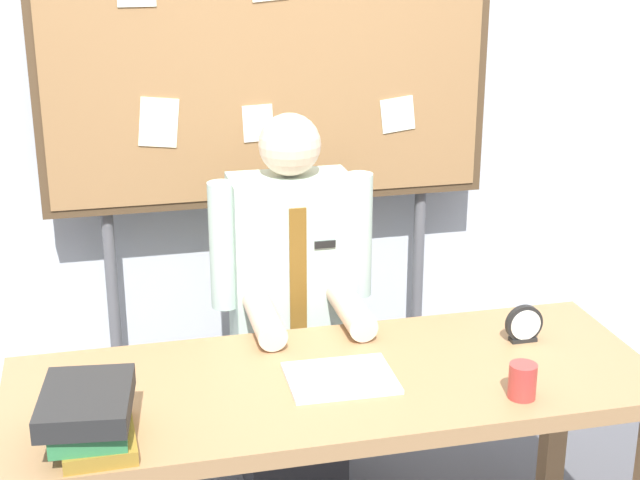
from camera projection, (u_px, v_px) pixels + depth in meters
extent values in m
cube|color=silver|center=(259.00, 94.00, 3.55)|extent=(6.40, 0.08, 2.70)
cube|color=#9E754C|center=(335.00, 385.00, 2.70)|extent=(1.84, 0.69, 0.05)
cube|color=#9E754C|center=(555.00, 417.00, 3.27)|extent=(0.07, 0.07, 0.70)
cube|color=#2D2D33|center=(293.00, 435.00, 3.41)|extent=(0.34, 0.30, 0.44)
cube|color=#B2CCBC|center=(291.00, 282.00, 3.22)|extent=(0.40, 0.22, 0.74)
sphere|color=beige|center=(290.00, 144.00, 3.06)|extent=(0.20, 0.20, 0.20)
cylinder|color=#B2CCBC|center=(223.00, 246.00, 3.10)|extent=(0.09, 0.09, 0.43)
cylinder|color=#B2CCBC|center=(359.00, 235.00, 3.20)|extent=(0.09, 0.09, 0.43)
cylinder|color=beige|center=(264.00, 318.00, 2.95)|extent=(0.09, 0.30, 0.09)
cylinder|color=beige|center=(351.00, 310.00, 3.01)|extent=(0.09, 0.30, 0.09)
cube|color=brown|center=(298.00, 279.00, 3.10)|extent=(0.06, 0.01, 0.48)
cube|color=black|center=(325.00, 244.00, 3.08)|extent=(0.07, 0.01, 0.02)
cube|color=#4C3823|center=(268.00, 43.00, 3.30)|extent=(1.61, 0.05, 1.16)
cube|color=olive|center=(269.00, 43.00, 3.29)|extent=(1.55, 0.04, 1.10)
cylinder|color=#59595E|center=(116.00, 333.00, 3.54)|extent=(0.04, 0.04, 1.02)
cylinder|color=#59595E|center=(417.00, 304.00, 3.80)|extent=(0.04, 0.04, 1.02)
cube|color=white|center=(258.00, 123.00, 3.35)|extent=(0.11, 0.00, 0.13)
cube|color=#F4EFCC|center=(159.00, 122.00, 3.26)|extent=(0.15, 0.00, 0.18)
cube|color=silver|center=(398.00, 115.00, 3.46)|extent=(0.14, 0.00, 0.14)
cube|color=olive|center=(98.00, 435.00, 2.35)|extent=(0.18, 0.28, 0.04)
cube|color=#337F47|center=(89.00, 422.00, 2.33)|extent=(0.19, 0.26, 0.05)
cube|color=#262626|center=(86.00, 402.00, 2.31)|extent=(0.25, 0.31, 0.06)
cube|color=silver|center=(341.00, 378.00, 2.67)|extent=(0.31, 0.25, 0.01)
cylinder|color=black|center=(524.00, 323.00, 2.89)|extent=(0.12, 0.02, 0.12)
cylinder|color=white|center=(526.00, 325.00, 2.88)|extent=(0.10, 0.00, 0.10)
cube|color=black|center=(523.00, 339.00, 2.91)|extent=(0.08, 0.04, 0.01)
cylinder|color=#B23833|center=(522.00, 381.00, 2.56)|extent=(0.08, 0.08, 0.10)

